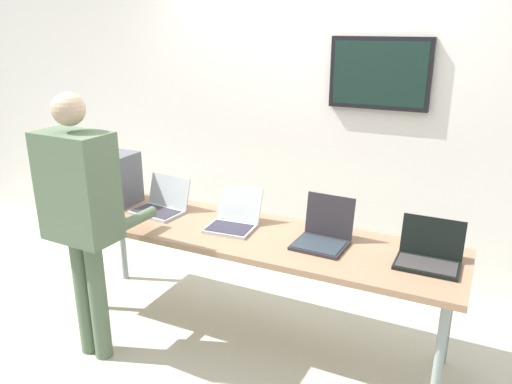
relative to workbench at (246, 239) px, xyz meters
name	(u,v)px	position (x,y,z in m)	size (l,w,h in m)	color
ground	(247,334)	(0.00, 0.00, -0.73)	(8.00, 8.00, 0.04)	#B8B9A6
back_wall	(310,119)	(0.01, 1.13, 0.60)	(8.00, 0.11, 2.61)	silver
workbench	(246,239)	(0.00, 0.00, 0.00)	(2.73, 0.70, 0.76)	#946F53
equipment_box	(112,178)	(-1.14, 0.06, 0.24)	(0.35, 0.30, 0.38)	#545760
laptop_station_0	(161,204)	(-0.71, 0.06, 0.11)	(0.38, 0.33, 0.24)	#ABB2B6
laptop_station_1	(234,219)	(-0.11, 0.04, 0.11)	(0.33, 0.37, 0.23)	#ACB3B2
laptop_station_2	(324,234)	(0.51, 0.04, 0.12)	(0.32, 0.33, 0.28)	#272428
laptop_station_3	(429,254)	(1.13, 0.04, 0.11)	(0.35, 0.28, 0.24)	black
person	(81,206)	(-0.77, -0.62, 0.31)	(0.45, 0.60, 1.69)	#54684E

